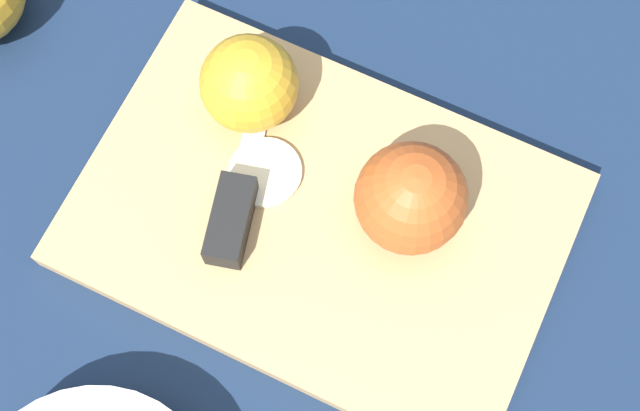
{
  "coord_description": "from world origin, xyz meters",
  "views": [
    {
      "loc": [
        -0.09,
        0.16,
        0.58
      ],
      "look_at": [
        0.0,
        0.0,
        0.04
      ],
      "focal_mm": 50.0,
      "sensor_mm": 36.0,
      "label": 1
    }
  ],
  "objects": [
    {
      "name": "apple_slice",
      "position": [
        0.05,
        -0.01,
        0.02
      ],
      "size": [
        0.05,
        0.05,
        0.0
      ],
      "color": "beige",
      "rests_on": "cutting_board"
    },
    {
      "name": "cutting_board",
      "position": [
        0.0,
        0.0,
        0.01
      ],
      "size": [
        0.33,
        0.23,
        0.02
      ],
      "color": "tan",
      "rests_on": "ground_plane"
    },
    {
      "name": "apple_half_left",
      "position": [
        -0.05,
        -0.03,
        0.05
      ],
      "size": [
        0.07,
        0.07,
        0.07
      ],
      "rotation": [
        0.0,
        0.0,
        3.78
      ],
      "color": "#AD4C1E",
      "rests_on": "cutting_board"
    },
    {
      "name": "ground_plane",
      "position": [
        0.0,
        0.0,
        0.0
      ],
      "size": [
        4.0,
        4.0,
        0.0
      ],
      "primitive_type": "plane",
      "color": "#14233D"
    },
    {
      "name": "apple_half_right",
      "position": [
        0.08,
        -0.05,
        0.05
      ],
      "size": [
        0.07,
        0.07,
        0.07
      ],
      "rotation": [
        0.0,
        0.0,
        1.24
      ],
      "color": "gold",
      "rests_on": "cutting_board"
    },
    {
      "name": "knife",
      "position": [
        0.05,
        0.03,
        0.03
      ],
      "size": [
        0.06,
        0.15,
        0.02
      ],
      "rotation": [
        0.0,
        0.0,
        -1.26
      ],
      "color": "silver",
      "rests_on": "cutting_board"
    }
  ]
}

